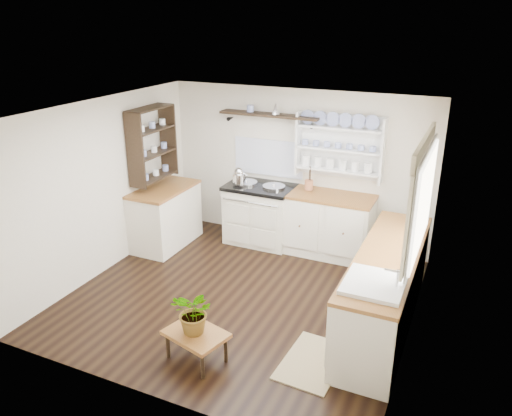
# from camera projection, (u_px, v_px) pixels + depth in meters

# --- Properties ---
(floor) EXTENTS (4.00, 3.80, 0.01)m
(floor) POSITION_uv_depth(u_px,v_px,m) (242.00, 296.00, 6.19)
(floor) COLOR black
(floor) RESTS_ON ground
(wall_back) EXTENTS (4.00, 0.02, 2.30)m
(wall_back) POSITION_uv_depth(u_px,v_px,m) (297.00, 167.00, 7.39)
(wall_back) COLOR beige
(wall_back) RESTS_ON ground
(wall_right) EXTENTS (0.02, 3.80, 2.30)m
(wall_right) POSITION_uv_depth(u_px,v_px,m) (420.00, 240.00, 5.00)
(wall_right) COLOR beige
(wall_right) RESTS_ON ground
(wall_left) EXTENTS (0.02, 3.80, 2.30)m
(wall_left) POSITION_uv_depth(u_px,v_px,m) (104.00, 187.00, 6.54)
(wall_left) COLOR beige
(wall_left) RESTS_ON ground
(ceiling) EXTENTS (4.00, 3.80, 0.01)m
(ceiling) POSITION_uv_depth(u_px,v_px,m) (240.00, 111.00, 5.36)
(ceiling) COLOR white
(ceiling) RESTS_ON wall_back
(window) EXTENTS (0.08, 1.55, 1.22)m
(window) POSITION_uv_depth(u_px,v_px,m) (421.00, 196.00, 5.00)
(window) COLOR white
(window) RESTS_ON wall_right
(aga_cooker) EXTENTS (1.01, 0.70, 0.93)m
(aga_cooker) POSITION_uv_depth(u_px,v_px,m) (260.00, 213.00, 7.53)
(aga_cooker) COLOR silver
(aga_cooker) RESTS_ON floor
(back_cabinets) EXTENTS (1.27, 0.63, 0.90)m
(back_cabinets) POSITION_uv_depth(u_px,v_px,m) (328.00, 224.00, 7.15)
(back_cabinets) COLOR beige
(back_cabinets) RESTS_ON floor
(right_cabinets) EXTENTS (0.62, 2.43, 0.90)m
(right_cabinets) POSITION_uv_depth(u_px,v_px,m) (385.00, 289.00, 5.45)
(right_cabinets) COLOR beige
(right_cabinets) RESTS_ON floor
(belfast_sink) EXTENTS (0.55, 0.60, 0.45)m
(belfast_sink) POSITION_uv_depth(u_px,v_px,m) (373.00, 295.00, 4.69)
(belfast_sink) COLOR white
(belfast_sink) RESTS_ON right_cabinets
(left_cabinets) EXTENTS (0.62, 1.13, 0.90)m
(left_cabinets) POSITION_uv_depth(u_px,v_px,m) (166.00, 216.00, 7.44)
(left_cabinets) COLOR beige
(left_cabinets) RESTS_ON floor
(plate_rack) EXTENTS (1.20, 0.22, 0.90)m
(plate_rack) POSITION_uv_depth(u_px,v_px,m) (341.00, 146.00, 6.96)
(plate_rack) COLOR white
(plate_rack) RESTS_ON wall_back
(high_shelf) EXTENTS (1.50, 0.29, 0.16)m
(high_shelf) POSITION_uv_depth(u_px,v_px,m) (269.00, 116.00, 7.16)
(high_shelf) COLOR black
(high_shelf) RESTS_ON wall_back
(left_shelving) EXTENTS (0.28, 0.80, 1.05)m
(left_shelving) POSITION_uv_depth(u_px,v_px,m) (152.00, 143.00, 7.10)
(left_shelving) COLOR black
(left_shelving) RESTS_ON wall_left
(kettle) EXTENTS (0.20, 0.20, 0.24)m
(kettle) POSITION_uv_depth(u_px,v_px,m) (239.00, 176.00, 7.32)
(kettle) COLOR silver
(kettle) RESTS_ON aga_cooker
(utensil_crock) EXTENTS (0.12, 0.12, 0.14)m
(utensil_crock) POSITION_uv_depth(u_px,v_px,m) (309.00, 185.00, 7.16)
(utensil_crock) COLOR #AB643E
(utensil_crock) RESTS_ON back_cabinets
(center_table) EXTENTS (0.69, 0.57, 0.32)m
(center_table) POSITION_uv_depth(u_px,v_px,m) (196.00, 336.00, 4.96)
(center_table) COLOR brown
(center_table) RESTS_ON floor
(potted_plant) EXTENTS (0.49, 0.45, 0.47)m
(potted_plant) POSITION_uv_depth(u_px,v_px,m) (195.00, 312.00, 4.86)
(potted_plant) COLOR #3F7233
(potted_plant) RESTS_ON center_table
(floor_rug) EXTENTS (0.59, 0.88, 0.02)m
(floor_rug) POSITION_uv_depth(u_px,v_px,m) (313.00, 362.00, 5.01)
(floor_rug) COLOR #7E6749
(floor_rug) RESTS_ON floor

